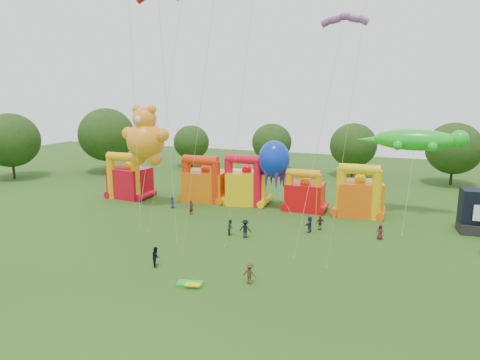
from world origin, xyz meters
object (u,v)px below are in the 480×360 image
(bouncy_castle_2, at_px, (246,185))
(gecko_kite, at_px, (412,161))
(bouncy_castle_0, at_px, (129,180))
(spectator_4, at_px, (320,223))
(spectator_0, at_px, (173,202))
(octopus_kite, at_px, (276,172))
(teddy_bear_kite, at_px, (145,146))

(bouncy_castle_2, height_order, gecko_kite, gecko_kite)
(bouncy_castle_0, relative_size, gecko_kite, 0.53)
(bouncy_castle_0, xyz_separation_m, gecko_kite, (37.73, 3.21, 4.51))
(gecko_kite, bearing_deg, spectator_4, -137.61)
(gecko_kite, distance_m, spectator_0, 30.28)
(gecko_kite, bearing_deg, bouncy_castle_2, -178.43)
(bouncy_castle_2, relative_size, octopus_kite, 0.77)
(bouncy_castle_2, bearing_deg, spectator_4, -34.07)
(bouncy_castle_2, distance_m, octopus_kite, 5.27)
(teddy_bear_kite, relative_size, spectator_0, 8.65)
(teddy_bear_kite, xyz_separation_m, spectator_0, (3.50, 0.53, -7.32))
(gecko_kite, xyz_separation_m, spectator_4, (-9.17, -8.37, -6.25))
(bouncy_castle_2, relative_size, spectator_0, 4.43)
(bouncy_castle_0, xyz_separation_m, spectator_4, (28.56, -5.16, -1.74))
(bouncy_castle_2, height_order, spectator_4, bouncy_castle_2)
(gecko_kite, bearing_deg, teddy_bear_kite, -168.36)
(bouncy_castle_2, xyz_separation_m, spectator_4, (11.54, -7.80, -1.82))
(bouncy_castle_0, distance_m, teddy_bear_kite, 8.41)
(teddy_bear_kite, relative_size, gecko_kite, 1.06)
(bouncy_castle_2, bearing_deg, teddy_bear_kite, -152.51)
(bouncy_castle_0, bearing_deg, octopus_kite, 3.66)
(bouncy_castle_2, distance_m, gecko_kite, 21.19)
(bouncy_castle_2, relative_size, gecko_kite, 0.54)
(bouncy_castle_0, height_order, spectator_4, bouncy_castle_0)
(teddy_bear_kite, bearing_deg, bouncy_castle_0, 146.58)
(teddy_bear_kite, relative_size, spectator_4, 8.41)
(teddy_bear_kite, height_order, octopus_kite, teddy_bear_kite)
(octopus_kite, height_order, spectator_4, octopus_kite)
(bouncy_castle_0, bearing_deg, bouncy_castle_2, 8.82)
(bouncy_castle_0, bearing_deg, teddy_bear_kite, -33.42)
(bouncy_castle_0, relative_size, spectator_4, 4.18)
(teddy_bear_kite, bearing_deg, bouncy_castle_2, 27.49)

